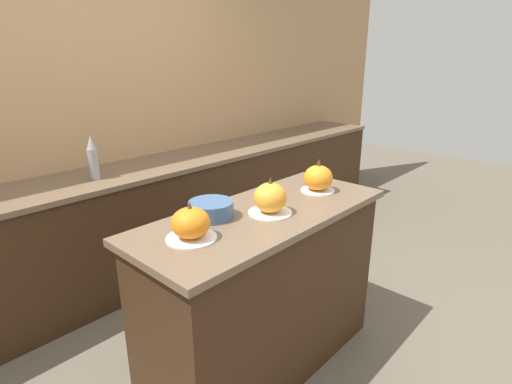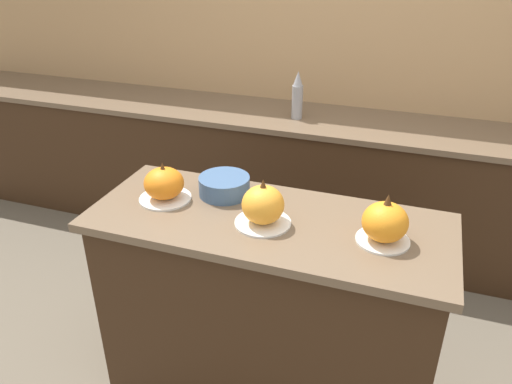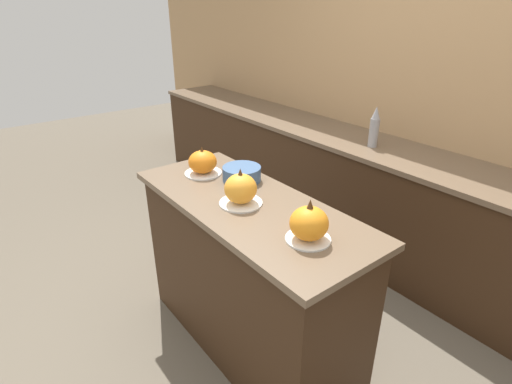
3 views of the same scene
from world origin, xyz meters
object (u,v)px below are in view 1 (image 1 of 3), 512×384
(pumpkin_cake_left, at_px, (191,224))
(pumpkin_cake_right, at_px, (318,179))
(pumpkin_cake_center, at_px, (270,199))
(mixing_bowl, at_px, (211,209))
(bottle_tall, at_px, (93,159))

(pumpkin_cake_left, height_order, pumpkin_cake_right, pumpkin_cake_right)
(pumpkin_cake_center, bearing_deg, mixing_bowl, 142.94)
(pumpkin_cake_center, height_order, bottle_tall, bottle_tall)
(pumpkin_cake_right, bearing_deg, bottle_tall, 116.99)
(pumpkin_cake_left, bearing_deg, pumpkin_cake_right, -1.67)
(pumpkin_cake_left, xyz_separation_m, bottle_tall, (0.21, 1.30, 0.03))
(pumpkin_cake_right, bearing_deg, pumpkin_cake_center, -176.63)
(bottle_tall, xyz_separation_m, mixing_bowl, (0.00, -1.18, -0.05))
(bottle_tall, distance_m, mixing_bowl, 1.18)
(pumpkin_cake_right, xyz_separation_m, bottle_tall, (-0.68, 1.33, 0.02))
(pumpkin_cake_left, bearing_deg, pumpkin_cake_center, -6.67)
(pumpkin_cake_left, xyz_separation_m, pumpkin_cake_right, (0.89, -0.03, 0.01))
(pumpkin_cake_left, relative_size, pumpkin_cake_center, 1.00)
(pumpkin_cake_left, height_order, mixing_bowl, pumpkin_cake_left)
(pumpkin_cake_right, height_order, bottle_tall, bottle_tall)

